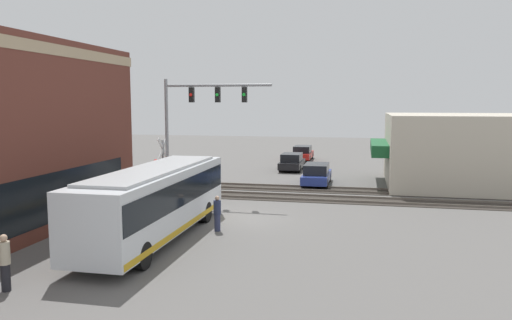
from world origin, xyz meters
The scene contains 12 objects.
ground_plane centered at (0.00, 0.00, 0.00)m, with size 120.00×120.00×0.00m, color #605E5B.
shop_building centered at (13.14, -12.21, 2.51)m, with size 10.23×10.72×5.02m.
city_bus centered at (-4.46, 2.80, 1.72)m, with size 11.18×2.59×3.11m.
traffic_signal_gantry centered at (4.47, 4.01, 5.32)m, with size 0.42×6.60×7.25m.
crossing_signal centered at (3.98, 5.99, 2.30)m, with size 1.41×1.18×3.81m.
rail_track_near centered at (6.00, 0.00, 0.03)m, with size 2.60×60.00×0.15m.
rail_track_far centered at (9.20, 0.00, 0.03)m, with size 2.60×60.00×0.15m.
parked_car_blue centered at (11.30, -2.60, 0.71)m, with size 4.80×1.82×1.52m.
parked_car_black centered at (18.42, 0.20, 0.69)m, with size 4.35×1.82×1.48m.
parked_car_red centered at (26.10, 0.20, 0.69)m, with size 4.62×1.82×1.49m.
pedestrian_near_bus centered at (-2.58, 0.63, 0.83)m, with size 0.34×0.34×1.63m.
pedestrian_by_lamp centered at (-11.01, 4.98, 0.93)m, with size 0.34×0.34×1.81m.
Camera 1 is at (-24.02, -5.83, 5.87)m, focal length 35.00 mm.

